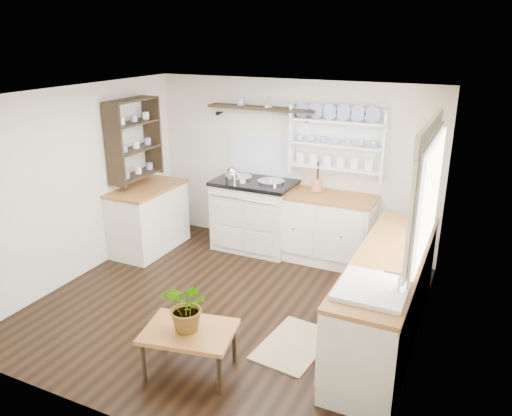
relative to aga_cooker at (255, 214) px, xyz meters
name	(u,v)px	position (x,y,z in m)	size (l,w,h in m)	color
floor	(227,305)	(0.40, -1.57, -0.50)	(4.00, 3.80, 0.01)	black
wall_back	(292,166)	(0.40, 0.33, 0.65)	(4.00, 0.02, 2.30)	beige
wall_right	(425,240)	(2.40, -1.57, 0.65)	(0.02, 3.80, 2.30)	beige
wall_left	(78,184)	(-1.60, -1.57, 0.65)	(0.02, 3.80, 2.30)	beige
ceiling	(222,95)	(0.40, -1.57, 1.80)	(4.00, 3.80, 0.01)	white
window	(427,189)	(2.35, -1.42, 1.07)	(0.08, 1.55, 1.22)	white
aga_cooker	(255,214)	(0.00, 0.00, 0.00)	(1.09, 0.76, 1.01)	beige
back_cabinets	(325,227)	(1.00, 0.03, -0.04)	(1.27, 0.63, 0.90)	silver
right_cabinets	(386,297)	(2.10, -1.47, -0.04)	(0.62, 2.43, 0.90)	silver
belfast_sink	(371,302)	(2.10, -2.22, 0.30)	(0.55, 0.60, 0.45)	white
left_cabinets	(149,218)	(-1.30, -0.67, -0.04)	(0.62, 1.13, 0.90)	silver
plate_rack	(339,141)	(1.05, 0.29, 1.06)	(1.20, 0.22, 0.90)	white
high_shelf	(261,109)	(0.00, 0.21, 1.41)	(1.50, 0.29, 0.16)	black
left_shelving	(134,138)	(-1.44, -0.67, 1.05)	(0.28, 0.80, 1.05)	black
kettle	(232,175)	(-0.28, -0.12, 0.55)	(0.19, 0.19, 0.23)	silver
utensil_crock	(317,185)	(0.84, 0.11, 0.49)	(0.14, 0.14, 0.16)	#AD743F
center_table	(189,334)	(0.65, -2.72, -0.12)	(0.87, 0.70, 0.42)	brown
potted_plant	(188,306)	(0.65, -2.72, 0.16)	(0.42, 0.36, 0.46)	#3F7233
floor_rug	(293,345)	(1.35, -1.97, -0.49)	(0.55, 0.85, 0.02)	#8E7153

